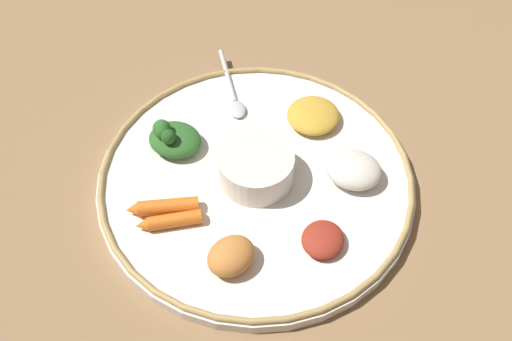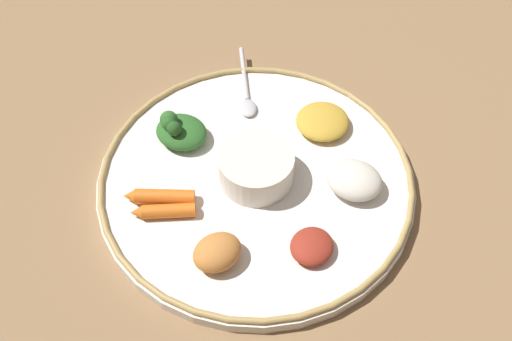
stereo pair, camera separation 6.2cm
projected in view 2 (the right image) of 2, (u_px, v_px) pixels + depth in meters
name	position (u px, v px, depth m)	size (l,w,h in m)	color
ground_plane	(256.00, 185.00, 0.81)	(2.40, 2.40, 0.00)	olive
platter	(256.00, 181.00, 0.80)	(0.42, 0.42, 0.02)	white
platter_rim	(256.00, 176.00, 0.79)	(0.41, 0.41, 0.01)	tan
center_bowl	(256.00, 166.00, 0.78)	(0.10, 0.10, 0.04)	silver
spoon	(246.00, 93.00, 0.89)	(0.11, 0.12, 0.01)	silver
greens_pile	(179.00, 130.00, 0.82)	(0.08, 0.09, 0.05)	#2D6628
carrot_near_spoon	(160.00, 197.00, 0.77)	(0.07, 0.08, 0.02)	orange
carrot_outer	(164.00, 211.00, 0.75)	(0.07, 0.07, 0.02)	orange
mound_lentil_yellow	(323.00, 121.00, 0.84)	(0.07, 0.07, 0.02)	gold
mound_beet	(312.00, 246.00, 0.72)	(0.05, 0.05, 0.02)	maroon
mound_rice_white	(354.00, 180.00, 0.77)	(0.07, 0.06, 0.03)	silver
mound_squash	(217.00, 252.00, 0.71)	(0.06, 0.05, 0.03)	#C67A38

